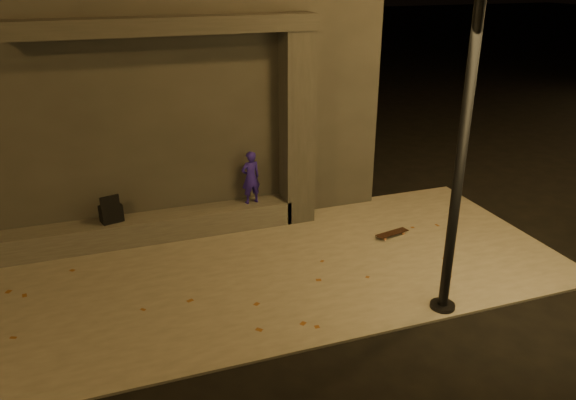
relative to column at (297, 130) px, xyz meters
name	(u,v)px	position (x,y,z in m)	size (l,w,h in m)	color
ground	(274,349)	(-1.70, -3.75, -1.84)	(120.00, 120.00, 0.00)	black
sidewalk	(236,275)	(-1.70, -1.75, -1.82)	(11.00, 4.40, 0.04)	#69645C
building	(131,72)	(-2.70, 2.74, 0.77)	(9.00, 5.10, 5.22)	#373532
ledge	(130,230)	(-3.20, 0.00, -1.58)	(6.00, 0.55, 0.45)	#4B4844
column	(297,130)	(0.00, 0.00, 0.00)	(0.55, 0.55, 3.60)	#373532
canopy	(169,25)	(-2.20, 0.05, 1.94)	(5.00, 0.70, 0.28)	#373532
skateboarder	(251,177)	(-0.92, 0.00, -0.84)	(0.37, 0.24, 1.02)	#26179A
backpack	(111,212)	(-3.48, 0.00, -1.17)	(0.42, 0.33, 0.52)	black
skateboard	(392,233)	(1.38, -1.38, -1.74)	(0.68, 0.30, 0.07)	black
street_lamp_0	(479,16)	(0.91, -3.71, 2.27)	(0.36, 0.36, 7.25)	black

